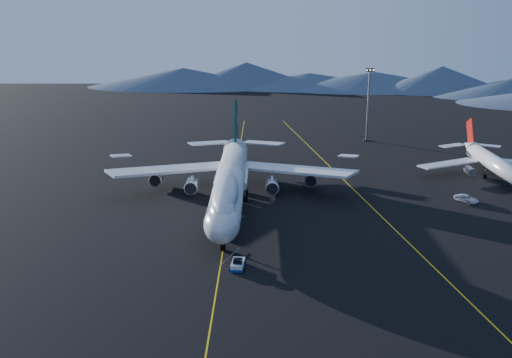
{
  "coord_description": "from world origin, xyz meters",
  "views": [
    {
      "loc": [
        6.8,
        -122.48,
        40.45
      ],
      "look_at": [
        5.77,
        -0.04,
        6.0
      ],
      "focal_mm": 40.0,
      "sensor_mm": 36.0,
      "label": 1
    }
  ],
  "objects_px": {
    "second_jet": "(495,164)",
    "boeing_747": "(230,180)",
    "pushback_tug": "(238,265)",
    "floodlight_mast": "(368,105)",
    "service_van": "(467,199)"
  },
  "relations": [
    {
      "from": "boeing_747",
      "to": "service_van",
      "type": "xyz_separation_m",
      "value": [
        54.08,
        2.31,
        -5.04
      ]
    },
    {
      "from": "pushback_tug",
      "to": "service_van",
      "type": "relative_size",
      "value": 0.79
    },
    {
      "from": "second_jet",
      "to": "boeing_747",
      "type": "bearing_deg",
      "value": -138.84
    },
    {
      "from": "floodlight_mast",
      "to": "service_van",
      "type": "bearing_deg",
      "value": -80.96
    },
    {
      "from": "pushback_tug",
      "to": "floodlight_mast",
      "type": "relative_size",
      "value": 0.18
    },
    {
      "from": "pushback_tug",
      "to": "second_jet",
      "type": "height_order",
      "value": "second_jet"
    },
    {
      "from": "pushback_tug",
      "to": "second_jet",
      "type": "bearing_deg",
      "value": 46.33
    },
    {
      "from": "boeing_747",
      "to": "pushback_tug",
      "type": "bearing_deg",
      "value": -84.99
    },
    {
      "from": "pushback_tug",
      "to": "second_jet",
      "type": "xyz_separation_m",
      "value": [
        65.18,
        56.75,
        3.32
      ]
    },
    {
      "from": "pushback_tug",
      "to": "service_van",
      "type": "height_order",
      "value": "pushback_tug"
    },
    {
      "from": "boeing_747",
      "to": "floodlight_mast",
      "type": "bearing_deg",
      "value": 58.49
    },
    {
      "from": "second_jet",
      "to": "floodlight_mast",
      "type": "height_order",
      "value": "floodlight_mast"
    },
    {
      "from": "pushback_tug",
      "to": "floodlight_mast",
      "type": "height_order",
      "value": "floodlight_mast"
    },
    {
      "from": "service_van",
      "to": "second_jet",
      "type": "bearing_deg",
      "value": 22.15
    },
    {
      "from": "second_jet",
      "to": "floodlight_mast",
      "type": "bearing_deg",
      "value": 140.34
    }
  ]
}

